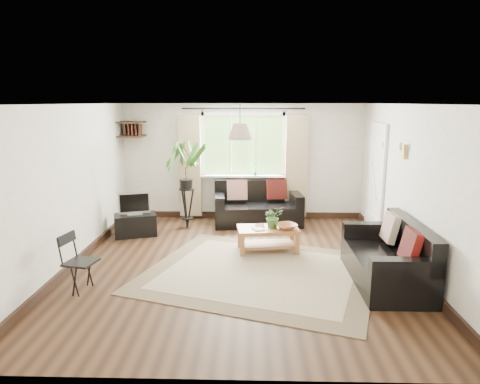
{
  "coord_description": "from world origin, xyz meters",
  "views": [
    {
      "loc": [
        0.18,
        -6.13,
        2.43
      ],
      "look_at": [
        0.0,
        0.4,
        1.05
      ],
      "focal_mm": 32.0,
      "sensor_mm": 36.0,
      "label": 1
    }
  ],
  "objects_px": {
    "tv_stand": "(135,225)",
    "palm_stand": "(186,185)",
    "sofa_right": "(386,254)",
    "sofa_back": "(258,204)",
    "folding_chair": "(81,263)",
    "coffee_table": "(268,240)"
  },
  "relations": [
    {
      "from": "sofa_back",
      "to": "folding_chair",
      "type": "relative_size",
      "value": 2.25
    },
    {
      "from": "tv_stand",
      "to": "folding_chair",
      "type": "distance_m",
      "value": 2.39
    },
    {
      "from": "sofa_back",
      "to": "palm_stand",
      "type": "xyz_separation_m",
      "value": [
        -1.39,
        -0.3,
        0.44
      ]
    },
    {
      "from": "sofa_right",
      "to": "palm_stand",
      "type": "distance_m",
      "value": 4.02
    },
    {
      "from": "sofa_back",
      "to": "tv_stand",
      "type": "xyz_separation_m",
      "value": [
        -2.27,
        -0.84,
        -0.21
      ]
    },
    {
      "from": "sofa_back",
      "to": "sofa_right",
      "type": "relative_size",
      "value": 1.01
    },
    {
      "from": "sofa_right",
      "to": "folding_chair",
      "type": "bearing_deg",
      "value": -84.31
    },
    {
      "from": "tv_stand",
      "to": "palm_stand",
      "type": "xyz_separation_m",
      "value": [
        0.88,
        0.54,
        0.65
      ]
    },
    {
      "from": "sofa_back",
      "to": "tv_stand",
      "type": "distance_m",
      "value": 2.43
    },
    {
      "from": "tv_stand",
      "to": "folding_chair",
      "type": "bearing_deg",
      "value": -109.18
    },
    {
      "from": "sofa_right",
      "to": "folding_chair",
      "type": "relative_size",
      "value": 2.22
    },
    {
      "from": "coffee_table",
      "to": "palm_stand",
      "type": "height_order",
      "value": "palm_stand"
    },
    {
      "from": "coffee_table",
      "to": "folding_chair",
      "type": "xyz_separation_m",
      "value": [
        -2.48,
        -1.59,
        0.18
      ]
    },
    {
      "from": "palm_stand",
      "to": "folding_chair",
      "type": "distance_m",
      "value": 3.11
    },
    {
      "from": "palm_stand",
      "to": "folding_chair",
      "type": "relative_size",
      "value": 2.21
    },
    {
      "from": "sofa_right",
      "to": "sofa_back",
      "type": "bearing_deg",
      "value": -148.86
    },
    {
      "from": "sofa_right",
      "to": "palm_stand",
      "type": "xyz_separation_m",
      "value": [
        -3.1,
        2.53,
        0.45
      ]
    },
    {
      "from": "coffee_table",
      "to": "tv_stand",
      "type": "bearing_deg",
      "value": 161.78
    },
    {
      "from": "tv_stand",
      "to": "palm_stand",
      "type": "distance_m",
      "value": 1.22
    },
    {
      "from": "sofa_back",
      "to": "palm_stand",
      "type": "distance_m",
      "value": 1.49
    },
    {
      "from": "tv_stand",
      "to": "palm_stand",
      "type": "relative_size",
      "value": 0.44
    },
    {
      "from": "sofa_right",
      "to": "palm_stand",
      "type": "bearing_deg",
      "value": -129.16
    }
  ]
}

